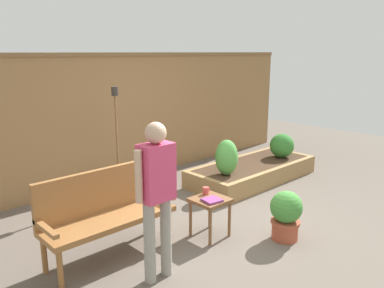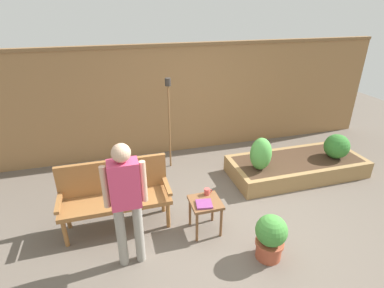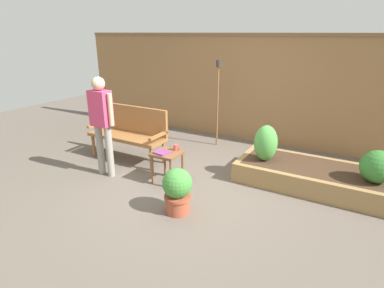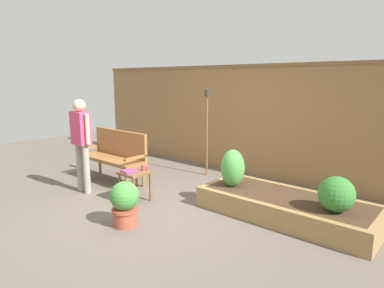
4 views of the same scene
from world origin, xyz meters
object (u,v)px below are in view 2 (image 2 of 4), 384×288
side_table (205,206)px  shrub_far_corner (337,146)px  cup_on_table (207,192)px  garden_bench (115,190)px  tiki_torch (169,108)px  potted_boxwood (271,236)px  person_by_bench (126,197)px  book_on_table (204,204)px  shrub_near_bench (261,154)px

side_table → shrub_far_corner: size_ratio=1.10×
cup_on_table → shrub_far_corner: size_ratio=0.26×
garden_bench → tiki_torch: tiki_torch is taller
garden_bench → shrub_far_corner: garden_bench is taller
potted_boxwood → person_by_bench: 1.75m
shrub_far_corner → tiki_torch: size_ratio=0.26×
garden_bench → side_table: (1.12, -0.48, -0.15)m
garden_bench → potted_boxwood: (1.72, -1.14, -0.22)m
potted_boxwood → shrub_far_corner: size_ratio=1.37×
garden_bench → tiki_torch: (1.05, 1.40, 0.61)m
shrub_far_corner → person_by_bench: person_by_bench is taller
side_table → shrub_far_corner: shrub_far_corner is taller
side_table → person_by_bench: (-1.00, -0.28, 0.54)m
book_on_table → shrub_near_bench: 1.58m
shrub_near_bench → shrub_far_corner: size_ratio=1.28×
book_on_table → shrub_far_corner: shrub_far_corner is taller
side_table → potted_boxwood: (0.59, -0.66, -0.08)m
side_table → shrub_far_corner: (2.73, 0.85, 0.12)m
cup_on_table → person_by_bench: (-1.07, -0.41, 0.41)m
cup_on_table → potted_boxwood: size_ratio=0.19×
garden_bench → cup_on_table: size_ratio=12.84×
shrub_far_corner → tiki_torch: (-2.80, 1.03, 0.64)m
garden_bench → person_by_bench: 0.86m
book_on_table → tiki_torch: 2.06m
garden_bench → shrub_near_bench: 2.39m
book_on_table → potted_boxwood: (0.64, -0.59, -0.17)m
book_on_table → shrub_far_corner: size_ratio=0.46×
cup_on_table → person_by_bench: person_by_bench is taller
side_table → potted_boxwood: potted_boxwood is taller
shrub_far_corner → book_on_table: bearing=-161.6°
shrub_near_bench → shrub_far_corner: bearing=0.0°
tiki_torch → cup_on_table: bearing=-85.4°
potted_boxwood → shrub_far_corner: (2.13, 1.51, 0.20)m
shrub_near_bench → shrub_far_corner: 1.50m
book_on_table → person_by_bench: bearing=-158.9°
cup_on_table → potted_boxwood: (0.53, -0.80, -0.20)m
person_by_bench → side_table: bearing=15.4°
person_by_bench → book_on_table: bearing=12.0°
potted_boxwood → person_by_bench: bearing=166.4°
shrub_far_corner → tiki_torch: tiki_torch is taller
book_on_table → garden_bench: bearing=161.9°
person_by_bench → garden_bench: bearing=99.1°
garden_bench → cup_on_table: (1.19, -0.34, -0.02)m
side_table → book_on_table: bearing=-121.3°
side_table → potted_boxwood: size_ratio=0.81×
book_on_table → tiki_torch: tiki_torch is taller
shrub_far_corner → tiki_torch: bearing=159.8°
side_table → tiki_torch: size_ratio=0.29×
garden_bench → shrub_far_corner: 3.87m
cup_on_table → book_on_table: (-0.11, -0.21, -0.03)m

